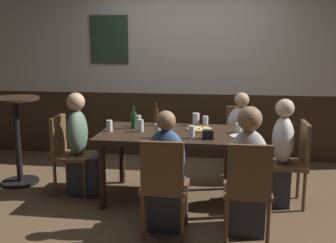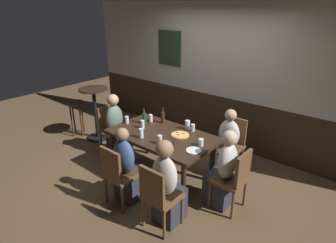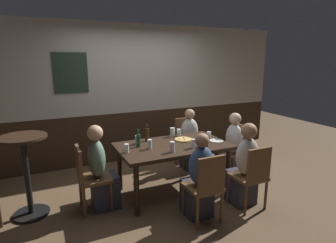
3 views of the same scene
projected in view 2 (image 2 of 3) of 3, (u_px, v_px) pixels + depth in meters
name	position (u px, v px, depth m)	size (l,w,h in m)	color
ground_plane	(162.00, 176.00, 4.51)	(12.00, 12.00, 0.00)	brown
wall_back	(220.00, 77.00, 5.18)	(6.40, 0.13, 2.60)	#332316
dining_table	(162.00, 139.00, 4.26)	(1.61, 0.94, 0.74)	black
chair_head_east	(234.00, 177.00, 3.60)	(0.40, 0.40, 0.88)	brown
chair_mid_near	(118.00, 173.00, 3.69)	(0.40, 0.40, 0.88)	brown
chair_head_west	(111.00, 128.00, 5.04)	(0.40, 0.40, 0.88)	brown
chair_right_far	(232.00, 142.00, 4.53)	(0.40, 0.40, 0.88)	brown
chair_right_near	(158.00, 195.00, 3.27)	(0.40, 0.40, 0.88)	brown
person_head_east	(223.00, 175.00, 3.70)	(0.37, 0.34, 1.12)	#2D2D38
person_mid_near	(127.00, 170.00, 3.83)	(0.34, 0.37, 1.10)	#2D2D38
person_head_west	(117.00, 131.00, 4.95)	(0.37, 0.34, 1.14)	#2D2D38
person_right_far	(226.00, 148.00, 4.43)	(0.34, 0.37, 1.08)	#2D2D38
person_right_near	(167.00, 189.00, 3.39)	(0.34, 0.37, 1.15)	#2D2D38
pizza	(180.00, 135.00, 4.17)	(0.28, 0.28, 0.03)	tan
tumbler_water	(141.00, 134.00, 4.09)	(0.07, 0.07, 0.14)	silver
pint_glass_amber	(160.00, 140.00, 3.91)	(0.07, 0.07, 0.13)	silver
beer_glass_tall	(151.00, 119.00, 4.66)	(0.06, 0.06, 0.13)	silver
highball_clear	(193.00, 128.00, 4.31)	(0.06, 0.06, 0.11)	silver
tumbler_short	(127.00, 120.00, 4.59)	(0.06, 0.06, 0.12)	silver
beer_glass_half	(187.00, 125.00, 4.38)	(0.08, 0.08, 0.14)	silver
pint_glass_stout	(201.00, 143.00, 3.87)	(0.07, 0.07, 0.10)	silver
pint_glass_pale	(143.00, 125.00, 4.41)	(0.06, 0.06, 0.13)	silver
beer_bottle_green	(144.00, 118.00, 4.57)	(0.06, 0.06, 0.25)	#194723
beer_bottle_brown	(163.00, 117.00, 4.59)	(0.06, 0.06, 0.26)	#42230F
plate_white_large	(194.00, 151.00, 3.74)	(0.21, 0.21, 0.01)	white
condiment_caddy	(169.00, 144.00, 3.82)	(0.11, 0.09, 0.09)	black
side_bar_table	(95.00, 110.00, 5.56)	(0.56, 0.56, 1.05)	black
bar_stool	(76.00, 109.00, 5.74)	(0.34, 0.34, 0.72)	#422B1C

